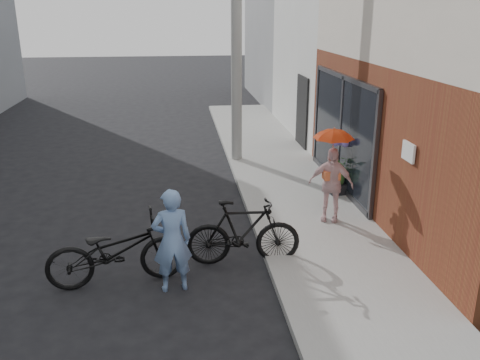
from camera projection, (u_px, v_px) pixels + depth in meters
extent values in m
plane|color=black|center=(213.00, 272.00, 8.06)|extent=(80.00, 80.00, 0.00)
cube|color=gray|center=(310.00, 214.00, 10.17)|extent=(2.20, 24.00, 0.12)
cube|color=#9E9E99|center=(253.00, 217.00, 10.04)|extent=(0.12, 24.00, 0.12)
cube|color=black|center=(342.00, 133.00, 11.29)|extent=(0.06, 3.80, 2.40)
cube|color=white|center=(409.00, 152.00, 8.04)|extent=(0.04, 0.40, 0.30)
cube|color=silver|center=(414.00, 25.00, 16.26)|extent=(8.00, 6.00, 7.00)
cube|color=gray|center=(345.00, 20.00, 22.84)|extent=(8.00, 8.00, 7.00)
cylinder|color=#9E9E99|center=(236.00, 29.00, 12.72)|extent=(0.28, 0.28, 7.00)
imported|color=#6E90C3|center=(172.00, 241.00, 7.33)|extent=(0.63, 0.46, 1.58)
imported|color=black|center=(117.00, 251.00, 7.57)|extent=(2.15, 1.02, 1.09)
imported|color=black|center=(243.00, 232.00, 8.17)|extent=(1.87, 0.61, 1.11)
imported|color=beige|center=(331.00, 184.00, 9.56)|extent=(0.91, 0.66, 1.43)
imported|color=#E44E1A|center=(334.00, 131.00, 9.23)|extent=(0.72, 0.72, 0.63)
cube|color=black|center=(338.00, 188.00, 11.19)|extent=(0.46, 0.46, 0.22)
imported|color=#3C712D|center=(339.00, 169.00, 11.05)|extent=(0.58, 0.50, 0.64)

